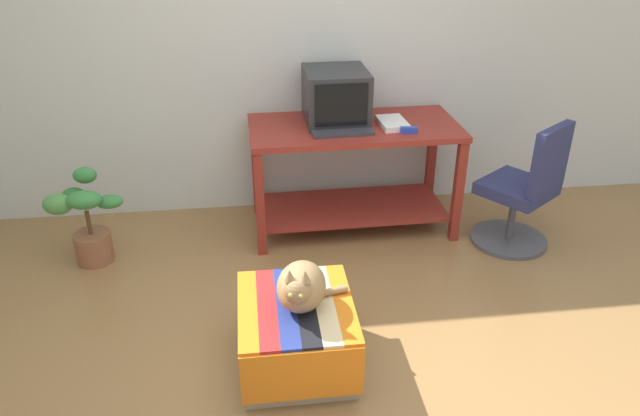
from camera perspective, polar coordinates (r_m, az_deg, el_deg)
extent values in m
plane|color=olive|center=(3.03, 1.41, -16.89)|extent=(14.00, 14.00, 0.00)
cube|color=silver|center=(4.28, -2.55, 16.51)|extent=(8.00, 0.10, 2.60)
cube|color=maroon|center=(3.85, -5.78, 0.31)|extent=(0.06, 0.06, 0.73)
cube|color=maroon|center=(4.10, 13.13, 1.49)|extent=(0.06, 0.06, 0.73)
cube|color=maroon|center=(4.61, 10.64, 4.75)|extent=(0.06, 0.06, 0.73)
cube|color=maroon|center=(4.39, -6.16, 3.87)|extent=(0.06, 0.06, 0.73)
cube|color=maroon|center=(4.28, 3.09, 0.10)|extent=(1.31, 0.59, 0.02)
cube|color=maroon|center=(4.04, 3.30, 7.72)|extent=(1.42, 0.70, 0.04)
cube|color=#28282B|center=(4.11, 1.49, 8.53)|extent=(0.29, 0.32, 0.02)
cube|color=#28282B|center=(4.06, 1.52, 10.73)|extent=(0.42, 0.46, 0.35)
cube|color=black|center=(3.84, 2.09, 9.86)|extent=(0.34, 0.02, 0.27)
cube|color=#333338|center=(3.87, 2.15, 7.33)|extent=(0.41, 0.17, 0.02)
cube|color=white|center=(4.04, 6.99, 8.11)|extent=(0.19, 0.28, 0.04)
cube|color=tan|center=(3.06, -2.26, -12.10)|extent=(0.54, 0.60, 0.35)
cube|color=orange|center=(2.79, -1.65, -15.86)|extent=(0.57, 0.01, 0.28)
cube|color=orange|center=(2.94, -6.97, -9.67)|extent=(0.09, 0.65, 0.02)
cube|color=#AD2323|center=(2.94, -5.11, -9.56)|extent=(0.09, 0.65, 0.02)
cube|color=navy|center=(2.94, -3.26, -9.45)|extent=(0.09, 0.65, 0.02)
cube|color=black|center=(2.95, -1.40, -9.32)|extent=(0.09, 0.65, 0.02)
cube|color=beige|center=(2.95, 0.44, -9.19)|extent=(0.09, 0.65, 0.02)
cube|color=orange|center=(2.97, 2.26, -9.05)|extent=(0.09, 0.65, 0.02)
ellipsoid|color=#9E7A4C|center=(2.87, -1.80, -7.54)|extent=(0.30, 0.35, 0.22)
sphere|color=#9E7A4C|center=(2.74, -2.17, -7.86)|extent=(0.13, 0.13, 0.13)
cylinder|color=#9E7A4C|center=(2.98, 0.39, -8.15)|extent=(0.25, 0.08, 0.04)
cone|color=#9E7A4C|center=(2.70, -2.95, -6.46)|extent=(0.05, 0.05, 0.06)
cone|color=#9E7A4C|center=(2.69, -1.44, -6.57)|extent=(0.05, 0.05, 0.06)
sphere|color=#C6D151|center=(2.69, -2.84, -8.36)|extent=(0.02, 0.02, 0.02)
sphere|color=#C6D151|center=(2.69, -1.87, -8.43)|extent=(0.02, 0.02, 0.02)
cylinder|color=brown|center=(4.15, -20.91, -3.52)|extent=(0.24, 0.24, 0.20)
cylinder|color=brown|center=(4.07, -21.34, -1.31)|extent=(0.03, 0.03, 0.16)
ellipsoid|color=#38843D|center=(3.97, -19.60, 0.58)|extent=(0.17, 0.11, 0.09)
ellipsoid|color=#38843D|center=(4.03, -21.68, 2.95)|extent=(0.15, 0.10, 0.11)
ellipsoid|color=#2D7033|center=(4.08, -22.62, 0.96)|extent=(0.16, 0.16, 0.12)
ellipsoid|color=#4C8E42|center=(3.96, -23.90, 0.34)|extent=(0.18, 0.12, 0.14)
ellipsoid|color=#38843D|center=(3.88, -21.73, 0.72)|extent=(0.22, 0.14, 0.11)
cylinder|color=#4C4C51|center=(4.34, 17.62, -2.87)|extent=(0.52, 0.52, 0.03)
cylinder|color=#4C4C51|center=(4.25, 17.97, -0.73)|extent=(0.05, 0.05, 0.34)
cube|color=navy|center=(4.16, 18.39, 1.82)|extent=(0.59, 0.59, 0.08)
cube|color=navy|center=(3.99, 21.27, 4.28)|extent=(0.34, 0.27, 0.44)
cube|color=#2342B7|center=(3.92, 8.53, 7.43)|extent=(0.11, 0.05, 0.04)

